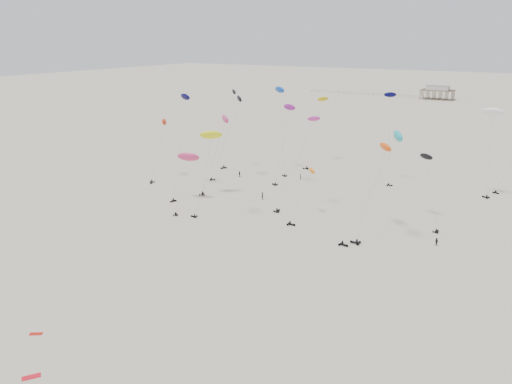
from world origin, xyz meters
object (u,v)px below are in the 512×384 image
Objects in this scene: pavilion_main at (437,93)px; spectator_0 at (263,199)px; rig_0 at (183,115)px; rig_4 at (161,136)px; rig_9 at (378,171)px.

pavilion_main is 9.05× the size of spectator_0.
spectator_0 is (3.49, -247.26, -4.22)m from pavilion_main.
pavilion_main is 0.74× the size of rig_0.
rig_9 is (67.75, -10.37, 0.81)m from rig_4.
rig_0 reaches higher than rig_9.
spectator_0 is (24.00, 1.21, -20.30)m from rig_0.
pavilion_main is 256.93m from rig_9.
pavilion_main is 249.84m from rig_0.
rig_4 is at bearing -14.15° from rig_0.
rig_9 reaches higher than spectator_0.
spectator_0 is (36.01, -3.29, -12.60)m from rig_4.
rig_4 is at bearing 53.47° from spectator_0.
pavilion_main is 1.16× the size of rig_4.
rig_4 reaches higher than pavilion_main.
pavilion_main is at bearing -30.49° from spectator_0.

